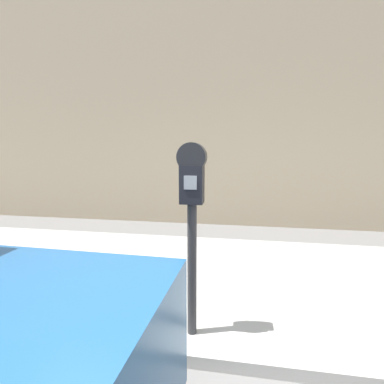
{
  "coord_description": "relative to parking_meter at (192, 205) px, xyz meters",
  "views": [
    {
      "loc": [
        0.41,
        -1.1,
        1.58
      ],
      "look_at": [
        0.04,
        1.07,
        1.24
      ],
      "focal_mm": 28.0,
      "sensor_mm": 36.0,
      "label": 1
    }
  ],
  "objects": [
    {
      "name": "sidewalk",
      "position": [
        -0.04,
        1.13,
        -1.09
      ],
      "size": [
        24.0,
        2.8,
        0.1
      ],
      "color": "#ADAAA3",
      "rests_on": "ground_plane"
    },
    {
      "name": "building_facade",
      "position": [
        -0.04,
        3.93,
        1.96
      ],
      "size": [
        24.0,
        0.3,
        6.2
      ],
      "color": "tan",
      "rests_on": "ground_plane"
    },
    {
      "name": "parking_meter",
      "position": [
        0.0,
        0.0,
        0.0
      ],
      "size": [
        0.21,
        0.14,
        1.51
      ],
      "color": "#2D2D30",
      "rests_on": "sidewalk"
    }
  ]
}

